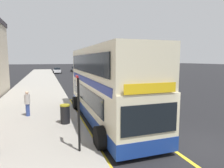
% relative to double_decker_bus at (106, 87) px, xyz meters
% --- Properties ---
extents(ground_plane, '(260.00, 260.00, 0.00)m').
position_rel_double_decker_bus_xyz_m(ground_plane, '(2.46, 27.12, -2.06)').
color(ground_plane, black).
extents(pavement_near, '(6.00, 76.00, 0.14)m').
position_rel_double_decker_bus_xyz_m(pavement_near, '(-4.54, 27.12, -1.99)').
color(pavement_near, '#A39E93').
rests_on(pavement_near, ground).
extents(double_decker_bus, '(3.28, 10.73, 4.40)m').
position_rel_double_decker_bus_xyz_m(double_decker_bus, '(0.00, 0.00, 0.00)').
color(double_decker_bus, beige).
rests_on(double_decker_bus, ground).
extents(bus_bay_markings, '(3.04, 13.80, 0.01)m').
position_rel_double_decker_bus_xyz_m(bus_bay_markings, '(-0.02, 0.06, -2.06)').
color(bus_bay_markings, yellow).
rests_on(bus_bay_markings, ground).
extents(bus_stop_sign, '(0.09, 0.51, 2.96)m').
position_rel_double_decker_bus_xyz_m(bus_stop_sign, '(-2.31, -3.90, -0.22)').
color(bus_stop_sign, black).
rests_on(bus_stop_sign, pavement_near).
extents(parked_car_silver_behind, '(2.09, 4.20, 1.62)m').
position_rel_double_decker_bus_xyz_m(parked_car_silver_behind, '(7.26, 38.16, -1.26)').
color(parked_car_silver_behind, '#B2B5BA').
rests_on(parked_car_silver_behind, ground).
extents(parked_car_white_ahead, '(2.09, 4.20, 1.62)m').
position_rel_double_decker_bus_xyz_m(parked_car_white_ahead, '(-0.54, 43.67, -1.26)').
color(parked_car_white_ahead, silver).
rests_on(parked_car_white_ahead, ground).
extents(parked_car_grey_distant, '(2.09, 4.20, 1.62)m').
position_rel_double_decker_bus_xyz_m(parked_car_grey_distant, '(5.00, 49.55, -1.26)').
color(parked_car_grey_distant, slate).
rests_on(parked_car_grey_distant, ground).
extents(parked_car_teal_across, '(2.09, 4.20, 1.62)m').
position_rel_double_decker_bus_xyz_m(parked_car_teal_across, '(5.47, 17.06, -1.26)').
color(parked_car_teal_across, '#196066').
rests_on(parked_car_teal_across, ground).
extents(pedestrian_further_back, '(0.34, 0.34, 1.61)m').
position_rel_double_decker_bus_xyz_m(pedestrian_further_back, '(-4.63, 1.91, -1.05)').
color(pedestrian_further_back, '#33478C').
rests_on(pedestrian_further_back, pavement_near).
extents(litter_bin, '(0.55, 0.55, 1.08)m').
position_rel_double_decker_bus_xyz_m(litter_bin, '(-2.52, -0.33, -1.38)').
color(litter_bin, black).
rests_on(litter_bin, pavement_near).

